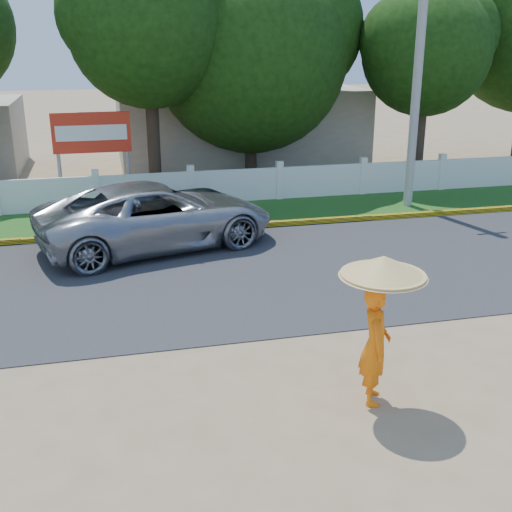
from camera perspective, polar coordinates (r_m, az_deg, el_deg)
The scene contains 11 objects.
ground at distance 11.01m, azimuth 2.45°, elevation -9.76°, with size 120.00×120.00×0.00m, color #9E8460.
road at distance 14.99m, azimuth -2.21°, elevation -1.62°, with size 60.00×7.00×0.02m, color #38383A.
grass_verge at distance 19.92m, azimuth -5.18°, elevation 3.61°, with size 60.00×3.50×0.03m, color #2D601E.
curb at distance 18.28m, azimuth -4.40°, elevation 2.43°, with size 40.00×0.18×0.16m, color yellow.
fence at distance 21.18m, azimuth -5.81°, elevation 6.02°, with size 40.00×0.10×1.10m, color silver.
building_near at distance 28.09m, azimuth -1.64°, elevation 11.51°, with size 10.00×6.00×3.20m, color #B7AD99.
utility_pole at distance 21.00m, azimuth 14.14°, elevation 14.99°, with size 0.28×0.28×8.01m, color #969694.
vehicle at distance 16.89m, azimuth -8.81°, elevation 3.58°, with size 2.83×6.13×1.70m, color #9A9CA1.
monk_with_parasol at distance 9.56m, azimuth 10.88°, elevation -4.61°, with size 1.28×1.28×2.33m.
billboard at distance 21.79m, azimuth -14.39°, elevation 10.16°, with size 2.50×0.13×2.95m.
tree_row at distance 23.89m, azimuth -3.56°, elevation 18.07°, with size 34.49×7.75×8.82m.
Camera 1 is at (-2.68, -9.26, 5.31)m, focal length 45.00 mm.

